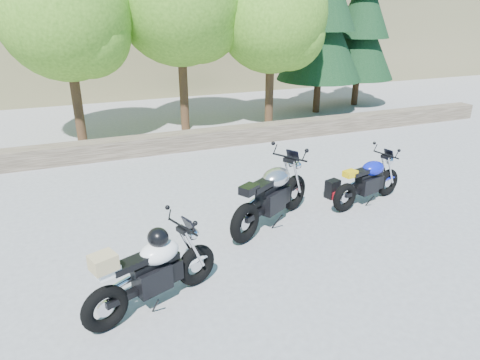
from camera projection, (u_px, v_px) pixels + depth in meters
name	position (u px, v px, depth m)	size (l,w,h in m)	color
ground	(250.00, 240.00, 7.60)	(90.00, 90.00, 0.00)	gray
stone_wall	(177.00, 142.00, 12.25)	(22.00, 0.55, 0.50)	#43392D
tree_decid_left	(69.00, 15.00, 11.57)	(3.67, 3.67, 5.62)	#382314
tree_decid_right	(275.00, 18.00, 13.50)	(3.54, 3.54, 5.41)	#382314
conifer_near	(323.00, 11.00, 15.36)	(3.17, 3.17, 7.06)	#382314
conifer_far	(362.00, 22.00, 16.77)	(2.82, 2.82, 6.27)	#382314
silver_bike	(272.00, 196.00, 7.97)	(2.14, 1.39, 1.20)	black
white_bike	(152.00, 270.00, 5.75)	(2.00, 0.96, 1.16)	black
blue_bike	(368.00, 182.00, 8.87)	(1.95, 0.74, 0.99)	black
backpack	(333.00, 189.00, 9.23)	(0.34, 0.31, 0.40)	black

